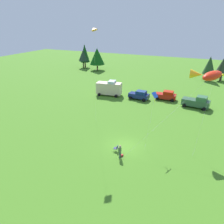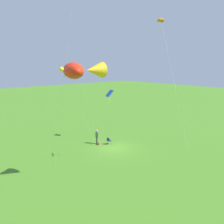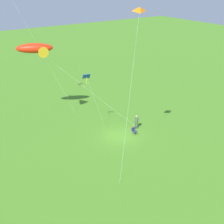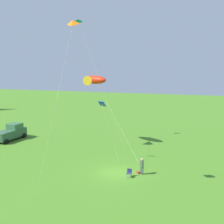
% 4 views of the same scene
% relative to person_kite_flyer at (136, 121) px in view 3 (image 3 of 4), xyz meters
% --- Properties ---
extents(ground_plane, '(160.00, 160.00, 0.00)m').
position_rel_person_kite_flyer_xyz_m(ground_plane, '(-0.44, 2.70, -1.02)').
color(ground_plane, '#457C21').
extents(person_kite_flyer, '(0.44, 0.53, 1.74)m').
position_rel_person_kite_flyer_xyz_m(person_kite_flyer, '(0.00, 0.00, 0.00)').
color(person_kite_flyer, '#394F45').
rests_on(person_kite_flyer, ground).
extents(folding_chair, '(0.49, 0.49, 0.82)m').
position_rel_person_kite_flyer_xyz_m(folding_chair, '(-0.96, 1.12, -0.53)').
color(folding_chair, navy).
rests_on(folding_chair, ground).
extents(backpack_on_grass, '(0.37, 0.39, 0.22)m').
position_rel_person_kite_flyer_xyz_m(backpack_on_grass, '(0.11, 0.39, -0.91)').
color(backpack_on_grass, '#A52623').
rests_on(backpack_on_grass, ground).
extents(kite_large_fish, '(10.05, 10.89, 9.79)m').
position_rel_person_kite_flyer_xyz_m(kite_large_fish, '(8.27, 8.41, 8.17)').
color(kite_large_fish, red).
rests_on(kite_large_fish, ground).
extents(kite_delta_orange, '(2.18, 3.61, 14.74)m').
position_rel_person_kite_flyer_xyz_m(kite_delta_orange, '(-5.72, 4.76, 13.35)').
color(kite_delta_orange, orange).
rests_on(kite_delta_orange, ground).
extents(kite_diamond_blue, '(0.81, 2.67, 7.14)m').
position_rel_person_kite_flyer_xyz_m(kite_diamond_blue, '(2.53, 5.13, 5.62)').
color(kite_diamond_blue, blue).
rests_on(kite_diamond_blue, ground).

